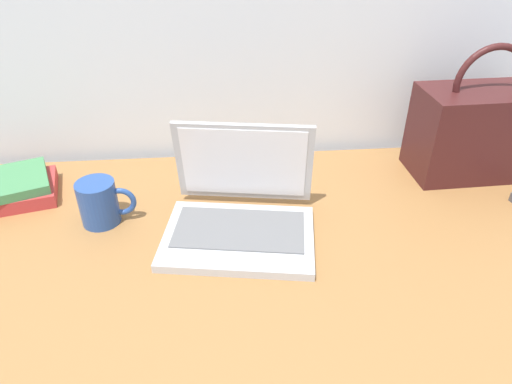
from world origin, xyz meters
TOP-DOWN VIEW (x-y plane):
  - desk at (0.00, 0.00)m, footprint 1.60×0.76m
  - laptop at (-0.07, 0.04)m, footprint 0.34×0.30m
  - coffee_mug at (-0.37, 0.10)m, footprint 0.12×0.08m
  - handbag at (0.53, 0.24)m, footprint 0.31×0.17m
  - book_stack at (-0.60, 0.21)m, footprint 0.23×0.21m

SIDE VIEW (x-z plane):
  - desk at x=0.00m, z-range 0.00..0.03m
  - book_stack at x=-0.60m, z-range 0.03..0.08m
  - laptop at x=-0.07m, z-range -0.03..0.18m
  - coffee_mug at x=-0.37m, z-range 0.03..0.13m
  - handbag at x=0.53m, z-range -0.02..0.31m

